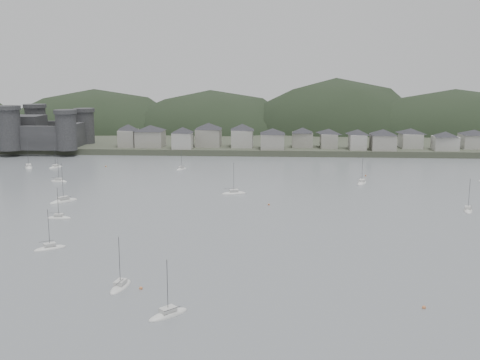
{
  "coord_description": "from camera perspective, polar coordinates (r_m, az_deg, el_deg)",
  "views": [
    {
      "loc": [
        11.89,
        -111.86,
        41.15
      ],
      "look_at": [
        0.0,
        75.0,
        6.0
      ],
      "focal_mm": 43.08,
      "sensor_mm": 36.0,
      "label": 1
    }
  ],
  "objects": [
    {
      "name": "forested_ridge",
      "position": [
        384.91,
        2.56,
        2.79
      ],
      "size": [
        851.55,
        103.94,
        102.57
      ],
      "color": "black",
      "rests_on": "ground"
    },
    {
      "name": "far_shore_land",
      "position": [
        408.96,
        1.97,
        5.06
      ],
      "size": [
        900.0,
        250.0,
        3.0
      ],
      "primitive_type": "cube",
      "color": "#383D2D",
      "rests_on": "ground"
    },
    {
      "name": "mooring_buoys",
      "position": [
        167.64,
        2.21,
        -3.53
      ],
      "size": [
        172.69,
        149.51,
        0.7
      ],
      "color": "#C97443",
      "rests_on": "ground"
    },
    {
      "name": "ground",
      "position": [
        119.78,
        -2.31,
        -9.47
      ],
      "size": [
        900.0,
        900.0,
        0.0
      ],
      "primitive_type": "plane",
      "color": "slate",
      "rests_on": "ground"
    },
    {
      "name": "waterfront_town",
      "position": [
        299.49,
        11.07,
        4.21
      ],
      "size": [
        451.48,
        28.46,
        12.92
      ],
      "color": "gray",
      "rests_on": "far_shore_land"
    },
    {
      "name": "castle",
      "position": [
        321.52,
        -20.66,
        4.56
      ],
      "size": [
        66.0,
        43.0,
        20.0
      ],
      "color": "#2D2D2F",
      "rests_on": "far_shore_land"
    },
    {
      "name": "moored_fleet",
      "position": [
        182.39,
        -4.66,
        -2.39
      ],
      "size": [
        237.39,
        158.66,
        13.48
      ],
      "color": "silver",
      "rests_on": "ground"
    }
  ]
}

